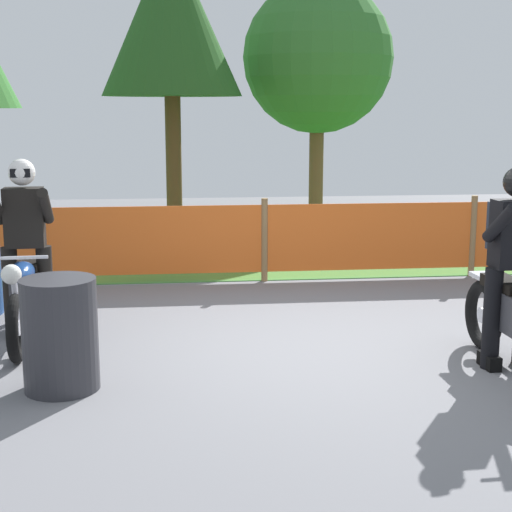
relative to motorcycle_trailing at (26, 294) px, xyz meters
The scene contains 8 objects.
ground 2.61m from the motorcycle_trailing, 11.63° to the right, with size 24.00×24.00×0.02m, color slate.
grass_verge 6.27m from the motorcycle_trailing, 66.32° to the left, with size 24.00×6.93×0.01m, color #427A33.
barrier_fence 3.39m from the motorcycle_trailing, 42.05° to the left, with size 10.91×0.08×1.05m.
tree_near_left 7.60m from the motorcycle_trailing, 78.16° to the left, with size 2.46×2.46×5.09m.
tree_near_right 9.22m from the motorcycle_trailing, 61.69° to the left, with size 2.87×2.87×4.53m.
motorcycle_trailing is the anchor object (origin of this frame).
rider_trailing 0.55m from the motorcycle_trailing, 93.36° to the left, with size 0.56×0.69×1.69m.
oil_drum 1.43m from the motorcycle_trailing, 69.59° to the right, with size 0.58×0.58×0.88m, color #2D2D33.
Camera 1 is at (-1.13, -6.67, 2.16)m, focal length 54.18 mm.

